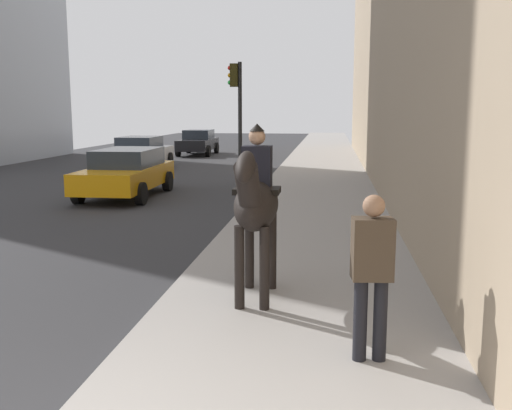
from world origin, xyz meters
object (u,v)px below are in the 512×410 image
object	(u,v)px
mounted_horse_near	(256,203)
car_near_lane	(198,142)
car_far_lane	(126,172)
traffic_light_near_curb	(237,107)
car_mid_lane	(141,152)
pedestrian_greeting	(372,267)

from	to	relation	value
mounted_horse_near	car_near_lane	world-z (taller)	mounted_horse_near
car_far_lane	traffic_light_near_curb	world-z (taller)	traffic_light_near_curb
car_mid_lane	mounted_horse_near	bearing A→B (deg)	-157.71
car_near_lane	car_mid_lane	world-z (taller)	same
pedestrian_greeting	traffic_light_near_curb	world-z (taller)	traffic_light_near_curb
car_mid_lane	car_near_lane	bearing A→B (deg)	-5.03
car_near_lane	traffic_light_near_curb	size ratio (longest dim) A/B	1.08
pedestrian_greeting	car_far_lane	bearing A→B (deg)	23.73
mounted_horse_near	car_near_lane	bearing A→B (deg)	-165.29
car_far_lane	traffic_light_near_curb	bearing A→B (deg)	109.15
pedestrian_greeting	mounted_horse_near	bearing A→B (deg)	31.93
pedestrian_greeting	car_near_lane	world-z (taller)	pedestrian_greeting
car_near_lane	traffic_light_near_curb	distance (m)	16.06
mounted_horse_near	traffic_light_near_curb	xyz separation A→B (m)	(10.75, 1.94, 1.28)
car_near_lane	traffic_light_near_curb	world-z (taller)	traffic_light_near_curb
car_mid_lane	car_far_lane	size ratio (longest dim) A/B	0.95
mounted_horse_near	pedestrian_greeting	size ratio (longest dim) A/B	1.37
car_near_lane	pedestrian_greeting	bearing A→B (deg)	15.08
car_mid_lane	car_far_lane	world-z (taller)	same
car_far_lane	pedestrian_greeting	bearing A→B (deg)	29.32
pedestrian_greeting	car_near_lane	xyz separation A→B (m)	(27.74, 8.05, -0.35)
mounted_horse_near	car_near_lane	xyz separation A→B (m)	(25.98, 6.66, -0.69)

